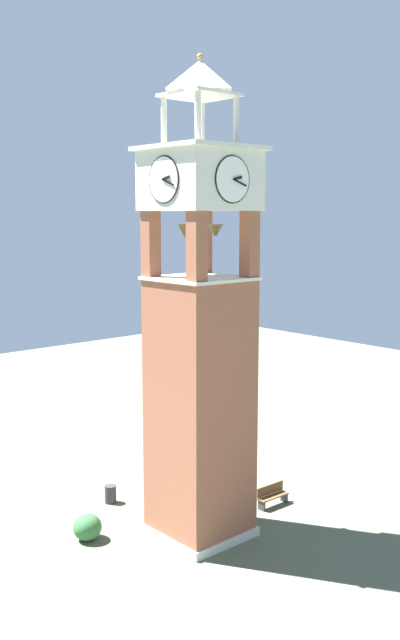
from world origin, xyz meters
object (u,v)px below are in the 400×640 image
Objects in this scene: park_bench at (272,495)px; lamp_post at (181,431)px; clock_tower at (200,350)px; trash_bin at (110,494)px.

park_bench is 5.22m from lamp_post.
park_bench is at bearing -90.66° from clock_tower.
trash_bin is at bearing 45.77° from park_bench.
clock_tower is 4.71× the size of lamp_post.
clock_tower is 11.63× the size of park_bench.
lamp_post is (4.44, 1.55, 2.26)m from park_bench.
park_bench is (-0.05, -4.25, -7.15)m from clock_tower.
clock_tower reaches higher than park_bench.
lamp_post reaches higher than trash_bin.
trash_bin is (5.01, 0.95, -7.23)m from clock_tower.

